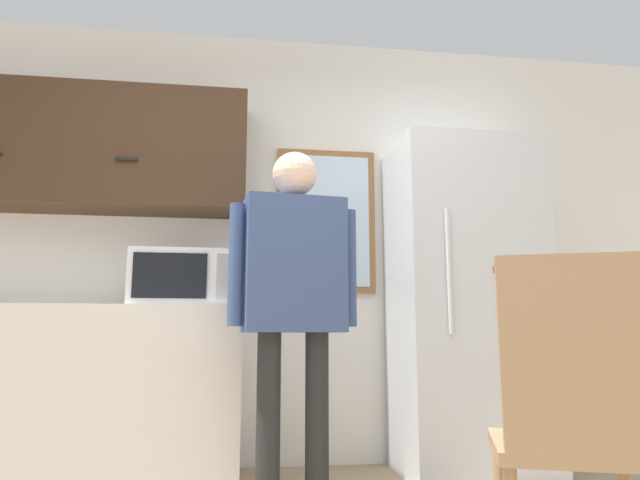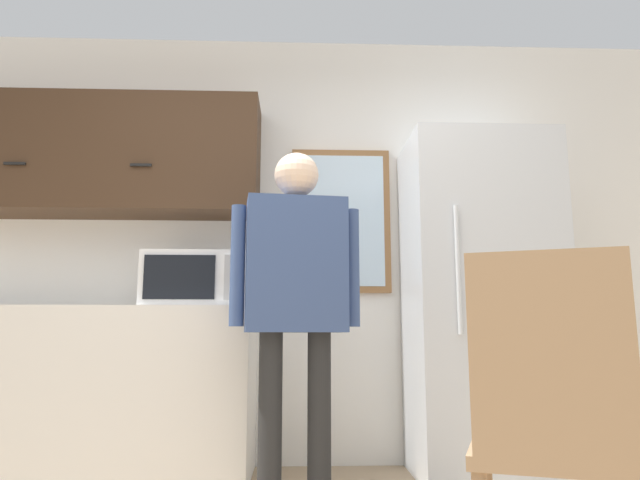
# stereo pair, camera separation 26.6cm
# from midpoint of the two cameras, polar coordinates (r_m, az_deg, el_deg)

# --- Properties ---
(back_wall) EXTENTS (6.00, 0.06, 2.70)m
(back_wall) POSITION_cam_midpoint_polar(r_m,az_deg,el_deg) (3.61, -6.98, -0.10)
(back_wall) COLOR white
(back_wall) RESTS_ON ground_plane
(counter) EXTENTS (2.03, 0.63, 0.91)m
(counter) POSITION_cam_midpoint_polar(r_m,az_deg,el_deg) (3.42, -28.08, -13.56)
(counter) COLOR silver
(counter) RESTS_ON ground_plane
(upper_cabinets) EXTENTS (2.03, 0.37, 0.71)m
(upper_cabinets) POSITION_cam_midpoint_polar(r_m,az_deg,el_deg) (3.70, -25.64, 8.27)
(upper_cabinets) COLOR #3D2819
(microwave) EXTENTS (0.53, 0.39, 0.30)m
(microwave) POSITION_cam_midpoint_polar(r_m,az_deg,el_deg) (3.21, -15.89, -3.79)
(microwave) COLOR white
(microwave) RESTS_ON counter
(person) EXTENTS (0.62, 0.28, 1.65)m
(person) POSITION_cam_midpoint_polar(r_m,az_deg,el_deg) (2.72, -5.44, -4.21)
(person) COLOR black
(person) RESTS_ON ground_plane
(refrigerator) EXTENTS (0.81, 0.68, 1.89)m
(refrigerator) POSITION_cam_midpoint_polar(r_m,az_deg,el_deg) (3.41, 12.19, -6.21)
(refrigerator) COLOR silver
(refrigerator) RESTS_ON ground_plane
(chair) EXTENTS (0.59, 0.59, 0.99)m
(chair) POSITION_cam_midpoint_polar(r_m,az_deg,el_deg) (1.84, 20.22, -16.21)
(chair) COLOR #997551
(chair) RESTS_ON ground_plane
(window) EXTENTS (0.62, 0.05, 0.92)m
(window) POSITION_cam_midpoint_polar(r_m,az_deg,el_deg) (3.61, -1.47, 1.98)
(window) COLOR olive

